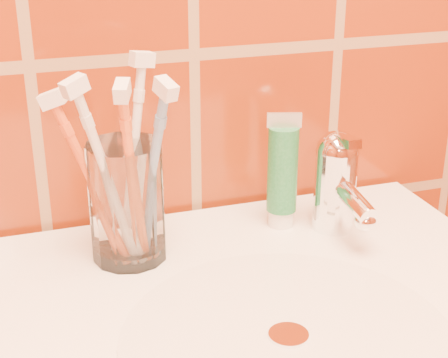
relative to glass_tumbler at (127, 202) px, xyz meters
name	(u,v)px	position (x,y,z in m)	size (l,w,h in m)	color
glass_tumbler	(127,202)	(0.00, 0.00, 0.00)	(0.08, 0.08, 0.13)	white
toothpaste_tube	(282,174)	(0.18, 0.02, 0.00)	(0.04, 0.03, 0.14)	white
faucet	(337,179)	(0.24, -0.01, 0.00)	(0.05, 0.11, 0.12)	white
toothbrush_0	(151,176)	(0.02, -0.03, 0.04)	(0.05, 0.08, 0.21)	#6E93C5
toothbrush_1	(108,178)	(-0.02, -0.02, 0.04)	(0.08, 0.05, 0.22)	silver
toothbrush_2	(133,157)	(0.01, 0.02, 0.04)	(0.05, 0.03, 0.22)	white
toothbrush_3	(92,181)	(-0.03, 0.00, 0.03)	(0.09, 0.05, 0.19)	#E05D27
toothbrush_4	(132,178)	(0.00, -0.03, 0.04)	(0.04, 0.07, 0.21)	orange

